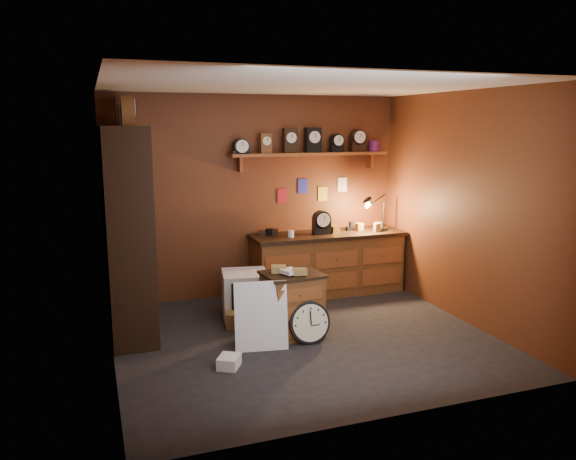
# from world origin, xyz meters

# --- Properties ---
(floor) EXTENTS (4.00, 4.00, 0.00)m
(floor) POSITION_xyz_m (0.00, 0.00, 0.00)
(floor) COLOR black
(floor) RESTS_ON ground
(room_shell) EXTENTS (4.02, 3.62, 2.71)m
(room_shell) POSITION_xyz_m (0.04, 0.11, 1.72)
(room_shell) COLOR #5F2E16
(room_shell) RESTS_ON ground
(shelving_unit) EXTENTS (0.47, 1.60, 2.58)m
(shelving_unit) POSITION_xyz_m (-1.79, 0.98, 1.25)
(shelving_unit) COLOR black
(shelving_unit) RESTS_ON ground
(workbench) EXTENTS (2.12, 0.66, 1.36)m
(workbench) POSITION_xyz_m (0.91, 1.47, 0.47)
(workbench) COLOR brown
(workbench) RESTS_ON ground
(low_cabinet) EXTENTS (0.67, 0.58, 0.80)m
(low_cabinet) POSITION_xyz_m (-0.09, 0.14, 0.39)
(low_cabinet) COLOR brown
(low_cabinet) RESTS_ON ground
(big_round_clock) EXTENTS (0.46, 0.16, 0.46)m
(big_round_clock) POSITION_xyz_m (0.01, -0.13, 0.22)
(big_round_clock) COLOR black
(big_round_clock) RESTS_ON ground
(white_panel) EXTENTS (0.57, 0.24, 0.73)m
(white_panel) POSITION_xyz_m (-0.53, -0.11, 0.00)
(white_panel) COLOR silver
(white_panel) RESTS_ON ground
(mini_fridge) EXTENTS (0.62, 0.63, 0.56)m
(mini_fridge) POSITION_xyz_m (-0.42, 0.91, 0.28)
(mini_fridge) COLOR silver
(mini_fridge) RESTS_ON ground
(floor_box_a) EXTENTS (0.35, 0.32, 0.18)m
(floor_box_a) POSITION_xyz_m (-0.58, 0.60, 0.09)
(floor_box_a) COLOR olive
(floor_box_a) RESTS_ON ground
(floor_box_b) EXTENTS (0.28, 0.29, 0.11)m
(floor_box_b) POSITION_xyz_m (-0.96, -0.45, 0.06)
(floor_box_b) COLOR white
(floor_box_b) RESTS_ON ground
(floor_box_c) EXTENTS (0.27, 0.23, 0.19)m
(floor_box_c) POSITION_xyz_m (-0.22, 0.71, 0.10)
(floor_box_c) COLOR olive
(floor_box_c) RESTS_ON ground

